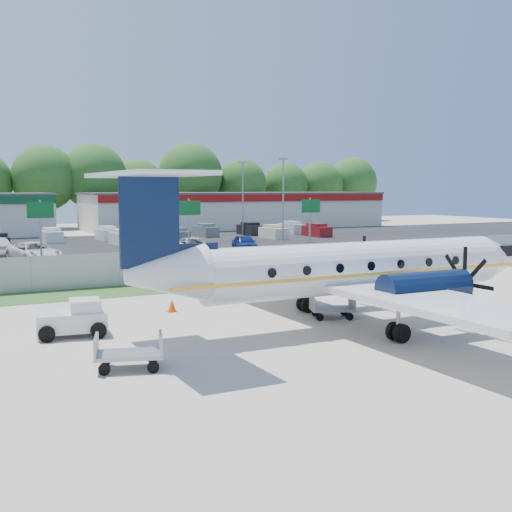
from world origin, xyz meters
name	(u,v)px	position (x,y,z in m)	size (l,w,h in m)	color
ground	(319,321)	(0.00, 0.00, 0.00)	(170.00, 170.00, 0.00)	#BFB2A2
grass_verge	(210,285)	(0.00, 12.00, 0.01)	(170.00, 4.00, 0.02)	#2D561E
access_road	(170,271)	(0.00, 19.00, 0.01)	(170.00, 8.00, 0.02)	black
parking_lot	(98,247)	(0.00, 40.00, 0.01)	(170.00, 32.00, 0.02)	black
perimeter_fence	(197,265)	(0.00, 14.00, 1.00)	(120.00, 0.06, 1.99)	gray
building_east	(237,210)	(26.00, 61.98, 2.63)	(44.40, 12.40, 5.24)	silver
sign_left	(41,220)	(-8.00, 22.91, 3.61)	(1.80, 0.26, 5.00)	gray
sign_mid	(189,217)	(3.00, 22.91, 3.61)	(1.80, 0.26, 5.00)	gray
sign_right	(310,214)	(14.00, 22.91, 3.61)	(1.80, 0.26, 5.00)	gray
light_pole_ne	(283,194)	(20.00, 38.00, 5.23)	(0.90, 0.35, 9.09)	gray
light_pole_se	(243,193)	(20.00, 48.00, 5.23)	(0.90, 0.35, 9.09)	gray
tree_line	(41,228)	(0.00, 74.00, 0.00)	(112.00, 6.00, 14.00)	#265719
aircraft	(350,268)	(0.66, -1.33, 2.45)	(20.29, 20.06, 6.34)	silver
pushback_tug	(75,318)	(-10.10, 2.07, 0.68)	(2.84, 2.22, 1.43)	silver
baggage_cart_near	(129,353)	(-9.55, -3.55, 0.52)	(2.42, 1.86, 1.12)	gray
baggage_cart_far	(332,308)	(0.81, 0.18, 0.46)	(2.18, 1.76, 1.00)	gray
cone_nose	(454,302)	(7.63, -0.31, 0.25)	(0.37, 0.37, 0.53)	#E34B07
cone_starboard_wing	(172,306)	(-5.01, 4.93, 0.29)	(0.43, 0.43, 0.61)	#E34B07
road_car_mid	(284,263)	(9.72, 19.93, 0.00)	(1.39, 4.00, 1.32)	black
road_car_east	(439,256)	(23.78, 17.85, 0.00)	(2.04, 5.02, 1.46)	silver
parked_car_b	(35,263)	(-7.62, 28.73, 0.00)	(2.73, 5.93, 1.65)	silver
parked_car_c	(144,258)	(1.07, 28.28, 0.00)	(1.97, 4.85, 1.41)	#595B5E
parked_car_d	(193,254)	(5.82, 29.18, 0.00)	(2.43, 5.27, 1.46)	beige
parked_car_e	(245,252)	(10.99, 29.41, 0.00)	(1.83, 4.55, 1.55)	navy
parked_car_g	(140,250)	(2.80, 34.94, 0.00)	(1.35, 3.88, 1.28)	#595B5E
far_parking_rows	(86,243)	(0.00, 45.00, 0.00)	(56.00, 10.00, 1.60)	gray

